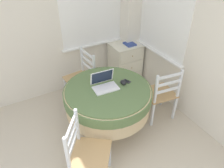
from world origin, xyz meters
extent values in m
cube|color=silver|center=(-0.01, 2.77, 1.27)|extent=(4.38, 0.06, 2.55)
cube|color=white|center=(1.35, 2.73, 1.49)|extent=(1.10, 0.01, 1.42)
cube|color=white|center=(1.35, 2.70, 0.77)|extent=(1.18, 0.07, 0.02)
cube|color=white|center=(2.17, 1.91, 1.49)|extent=(0.01, 1.10, 1.42)
cube|color=white|center=(2.14, 1.91, 0.77)|extent=(0.07, 1.18, 0.02)
cube|color=silver|center=(2.04, 2.60, 1.27)|extent=(0.28, 0.28, 2.55)
cylinder|color=#4C3D2D|center=(0.95, 1.45, 0.01)|extent=(0.36, 0.36, 0.03)
cylinder|color=#4C3D2D|center=(0.95, 1.45, 0.37)|extent=(0.11, 0.11, 0.69)
cylinder|color=#CCB284|center=(0.95, 1.45, 0.55)|extent=(1.16, 1.16, 0.34)
cylinder|color=#567042|center=(0.95, 1.45, 0.65)|extent=(1.18, 1.18, 0.13)
cylinder|color=#567042|center=(0.95, 1.45, 0.73)|extent=(1.13, 1.13, 0.02)
cube|color=white|center=(0.93, 1.46, 0.75)|extent=(0.34, 0.22, 0.02)
cube|color=silver|center=(0.93, 1.47, 0.76)|extent=(0.29, 0.14, 0.00)
cube|color=white|center=(0.94, 1.58, 0.85)|extent=(0.33, 0.07, 0.20)
cube|color=#192338|center=(0.94, 1.57, 0.85)|extent=(0.29, 0.06, 0.17)
ellipsoid|color=black|center=(1.19, 1.44, 0.76)|extent=(0.07, 0.11, 0.05)
cube|color=#2D2D33|center=(1.26, 1.47, 0.74)|extent=(0.09, 0.12, 0.01)
cube|color=black|center=(1.26, 1.47, 0.75)|extent=(0.07, 0.09, 0.00)
cube|color=tan|center=(0.86, 2.27, 0.43)|extent=(0.46, 0.48, 0.02)
cube|color=silver|center=(0.66, 2.44, 0.21)|extent=(0.04, 0.04, 0.42)
cube|color=silver|center=(0.70, 2.06, 0.21)|extent=(0.04, 0.04, 0.42)
cube|color=silver|center=(1.01, 2.48, 0.21)|extent=(0.04, 0.04, 0.42)
cube|color=silver|center=(1.06, 2.10, 0.21)|extent=(0.04, 0.04, 0.42)
cube|color=silver|center=(1.01, 2.48, 0.67)|extent=(0.04, 0.04, 0.46)
cube|color=silver|center=(1.06, 2.10, 0.67)|extent=(0.04, 0.04, 0.46)
cube|color=silver|center=(1.04, 2.29, 0.84)|extent=(0.07, 0.39, 0.04)
cube|color=silver|center=(1.04, 2.29, 0.73)|extent=(0.07, 0.39, 0.04)
cube|color=silver|center=(1.04, 2.29, 0.61)|extent=(0.07, 0.39, 0.04)
cube|color=tan|center=(1.77, 1.34, 0.43)|extent=(0.49, 0.46, 0.02)
cube|color=silver|center=(1.99, 1.49, 0.21)|extent=(0.04, 0.04, 0.42)
cube|color=silver|center=(1.60, 1.54, 0.21)|extent=(0.04, 0.04, 0.42)
cube|color=silver|center=(1.94, 1.14, 0.21)|extent=(0.04, 0.04, 0.42)
cube|color=silver|center=(1.56, 1.18, 0.21)|extent=(0.04, 0.04, 0.42)
cube|color=silver|center=(1.94, 1.14, 0.67)|extent=(0.04, 0.04, 0.46)
cube|color=silver|center=(1.56, 1.18, 0.67)|extent=(0.04, 0.04, 0.46)
cube|color=silver|center=(1.75, 1.16, 0.84)|extent=(0.39, 0.07, 0.04)
cube|color=silver|center=(1.75, 1.16, 0.73)|extent=(0.39, 0.07, 0.04)
cube|color=silver|center=(1.75, 1.16, 0.61)|extent=(0.39, 0.07, 0.04)
cube|color=tan|center=(0.41, 0.83, 0.43)|extent=(0.59, 0.60, 0.02)
cube|color=silver|center=(0.67, 0.88, 0.21)|extent=(0.05, 0.05, 0.42)
cube|color=silver|center=(0.38, 1.09, 0.21)|extent=(0.05, 0.05, 0.42)
cube|color=silver|center=(0.15, 0.78, 0.67)|extent=(0.04, 0.04, 0.46)
cube|color=silver|center=(0.38, 1.09, 0.67)|extent=(0.04, 0.04, 0.46)
cube|color=silver|center=(0.26, 0.94, 0.84)|extent=(0.25, 0.33, 0.04)
cube|color=silver|center=(0.26, 0.94, 0.73)|extent=(0.25, 0.33, 0.04)
cube|color=silver|center=(0.26, 0.94, 0.61)|extent=(0.25, 0.33, 0.04)
cube|color=silver|center=(1.88, 2.48, 0.37)|extent=(0.52, 0.45, 0.74)
cube|color=silver|center=(1.88, 2.48, 0.74)|extent=(0.55, 0.47, 0.02)
cube|color=white|center=(1.88, 2.25, 0.61)|extent=(0.46, 0.01, 0.21)
sphere|color=olive|center=(1.88, 2.24, 0.61)|extent=(0.02, 0.02, 0.02)
cube|color=white|center=(1.88, 2.25, 0.37)|extent=(0.46, 0.01, 0.21)
sphere|color=olive|center=(1.88, 2.24, 0.37)|extent=(0.02, 0.02, 0.02)
cube|color=white|center=(1.88, 2.25, 0.12)|extent=(0.46, 0.01, 0.21)
sphere|color=olive|center=(1.88, 2.24, 0.12)|extent=(0.02, 0.02, 0.02)
cube|color=#33478C|center=(1.92, 2.42, 0.77)|extent=(0.18, 0.21, 0.02)
camera|label=1|loc=(-0.12, -0.60, 2.44)|focal=35.00mm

